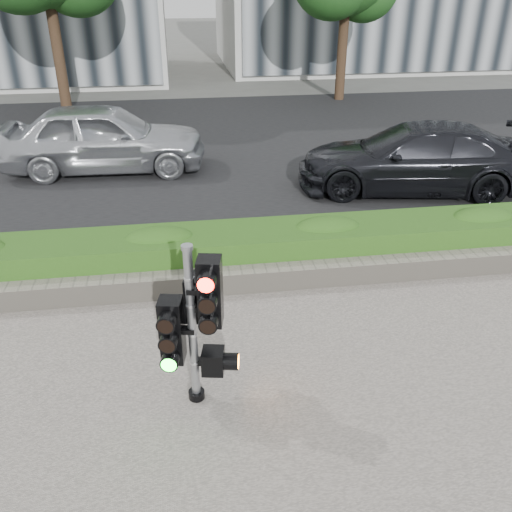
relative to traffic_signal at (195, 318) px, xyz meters
name	(u,v)px	position (x,y,z in m)	size (l,w,h in m)	color
ground	(261,370)	(0.77, 0.38, -1.10)	(120.00, 120.00, 0.00)	#51514C
road	(206,144)	(0.77, 10.38, -1.09)	(60.00, 13.00, 0.02)	black
curb	(233,251)	(0.77, 3.53, -1.04)	(60.00, 0.25, 0.12)	gray
stone_wall	(241,279)	(0.77, 2.28, -0.90)	(12.00, 0.32, 0.34)	gray
hedge	(236,250)	(0.77, 2.93, -0.73)	(12.00, 1.00, 0.68)	#468B2A
traffic_signal	(195,318)	(0.00, 0.00, 0.00)	(0.70, 0.55, 1.94)	black
car_silver	(104,138)	(-1.78, 8.42, -0.27)	(1.93, 4.79, 1.63)	#B9BBC1
car_dark	(413,158)	(5.05, 6.07, -0.36)	(2.04, 5.01, 1.45)	black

